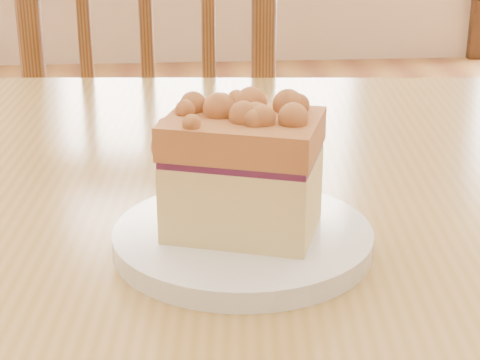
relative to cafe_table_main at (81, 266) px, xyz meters
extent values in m
cube|color=#A07B3E|center=(0.00, 0.00, 0.08)|extent=(1.29, 0.92, 0.04)
cube|color=brown|center=(0.08, 0.68, -0.18)|extent=(0.48, 0.48, 0.04)
cylinder|color=brown|center=(0.28, 0.83, -0.44)|extent=(0.04, 0.04, 0.45)
cylinder|color=brown|center=(-0.08, 0.87, -0.44)|extent=(0.04, 0.04, 0.45)
cylinder|color=brown|center=(0.24, 0.48, -0.44)|extent=(0.04, 0.04, 0.45)
cylinder|color=brown|center=(-0.11, 0.52, -0.44)|extent=(0.04, 0.04, 0.45)
cylinder|color=brown|center=(0.24, 0.46, 0.06)|extent=(0.04, 0.04, 0.48)
cylinder|color=brown|center=(-0.12, 0.50, 0.06)|extent=(0.04, 0.04, 0.48)
cylinder|color=brown|center=(0.15, 0.47, 0.04)|extent=(0.02, 0.02, 0.42)
cylinder|color=brown|center=(0.06, 0.48, 0.04)|extent=(0.02, 0.02, 0.42)
cylinder|color=brown|center=(-0.03, 0.49, 0.04)|extent=(0.02, 0.02, 0.42)
cylinder|color=white|center=(0.15, -0.17, 0.10)|extent=(0.21, 0.21, 0.02)
cylinder|color=white|center=(0.15, -0.17, 0.10)|extent=(0.14, 0.14, 0.01)
cube|color=tan|center=(0.15, -0.17, 0.14)|extent=(0.14, 0.12, 0.06)
cube|color=#4A1537|center=(0.15, -0.17, 0.18)|extent=(0.13, 0.12, 0.01)
cube|color=#A76534|center=(0.15, -0.17, 0.19)|extent=(0.14, 0.12, 0.03)
sphere|color=#A76534|center=(0.11, -0.18, 0.21)|extent=(0.02, 0.02, 0.02)
sphere|color=#A76534|center=(0.18, -0.19, 0.21)|extent=(0.02, 0.02, 0.02)
sphere|color=#A76534|center=(0.12, -0.17, 0.21)|extent=(0.02, 0.02, 0.02)
sphere|color=#A76534|center=(0.15, -0.16, 0.21)|extent=(0.02, 0.02, 0.02)
sphere|color=#A76534|center=(0.13, -0.18, 0.21)|extent=(0.01, 0.01, 0.01)
sphere|color=#A76534|center=(0.14, -0.15, 0.21)|extent=(0.02, 0.02, 0.02)
sphere|color=#A76534|center=(0.16, -0.17, 0.21)|extent=(0.02, 0.02, 0.02)
sphere|color=#A76534|center=(0.18, -0.16, 0.21)|extent=(0.01, 0.01, 0.01)
sphere|color=#A76534|center=(0.15, -0.15, 0.21)|extent=(0.03, 0.03, 0.03)
sphere|color=#A76534|center=(0.12, -0.13, 0.21)|extent=(0.01, 0.01, 0.01)
sphere|color=#A76534|center=(0.20, -0.19, 0.21)|extent=(0.02, 0.02, 0.02)
sphere|color=#A76534|center=(0.17, -0.16, 0.21)|extent=(0.02, 0.02, 0.02)
sphere|color=#A76534|center=(0.14, -0.14, 0.21)|extent=(0.01, 0.01, 0.01)
sphere|color=#A76534|center=(0.14, -0.18, 0.21)|extent=(0.01, 0.01, 0.01)
sphere|color=#A76534|center=(0.09, -0.17, 0.20)|extent=(0.01, 0.01, 0.01)
sphere|color=#A76534|center=(0.09, -0.16, 0.20)|extent=(0.01, 0.01, 0.01)
sphere|color=#A76534|center=(0.09, -0.16, 0.16)|extent=(0.01, 0.01, 0.01)
sphere|color=#A76534|center=(0.10, -0.12, 0.19)|extent=(0.01, 0.01, 0.01)
sphere|color=#A76534|center=(0.09, -0.16, 0.16)|extent=(0.01, 0.01, 0.01)
sphere|color=#A76534|center=(0.10, -0.14, 0.16)|extent=(0.01, 0.01, 0.01)
camera|label=1|loc=(0.11, -0.78, 0.39)|focal=62.00mm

